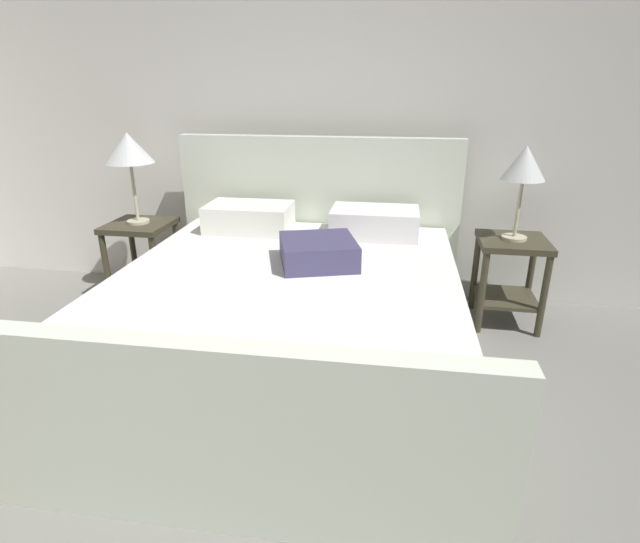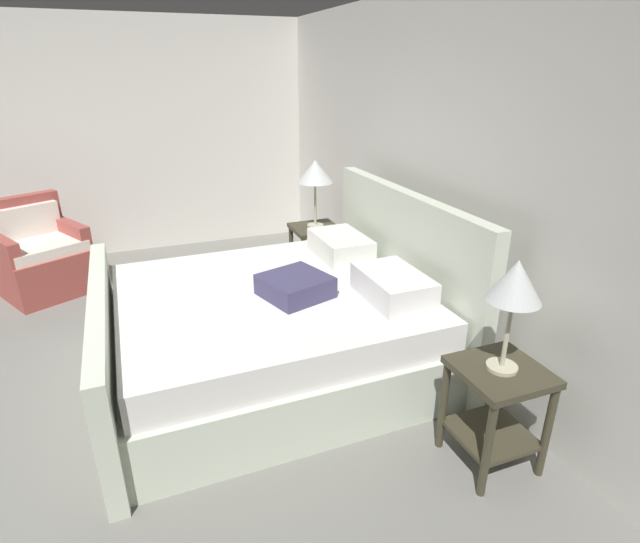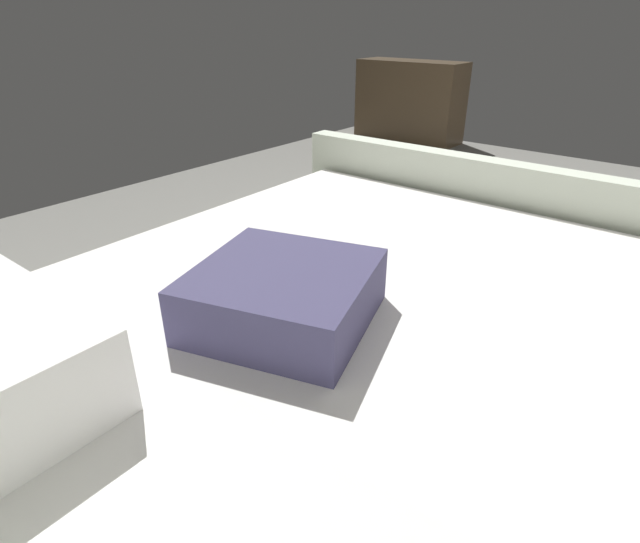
{
  "view_description": "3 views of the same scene",
  "coord_description": "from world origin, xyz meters",
  "views": [
    {
      "loc": [
        0.45,
        -0.7,
        1.57
      ],
      "look_at": [
        0.01,
        1.9,
        0.55
      ],
      "focal_mm": 27.75,
      "sensor_mm": 36.0,
      "label": 1
    },
    {
      "loc": [
        2.88,
        0.92,
        2.05
      ],
      "look_at": [
        -0.13,
        2.08,
        0.71
      ],
      "focal_mm": 27.87,
      "sensor_mm": 36.0,
      "label": 2
    },
    {
      "loc": [
        -0.72,
        2.61,
        1.29
      ],
      "look_at": [
        -0.02,
        1.75,
        0.72
      ],
      "focal_mm": 28.32,
      "sensor_mm": 36.0,
      "label": 3
    }
  ],
  "objects": [
    {
      "name": "bed",
      "position": [
        -0.13,
        1.75,
        0.35
      ],
      "size": [
        2.03,
        2.26,
        1.22
      ],
      "color": "silver",
      "rests_on": "ground"
    },
    {
      "name": "armchair",
      "position": [
        -2.24,
        0.01,
        0.35
      ],
      "size": [
        0.98,
        0.98,
        0.9
      ],
      "color": "#9B453E",
      "rests_on": "ground"
    },
    {
      "name": "table_lamp_left",
      "position": [
        -1.45,
        2.54,
        1.12
      ],
      "size": [
        0.34,
        0.34,
        0.64
      ],
      "color": "#B7B293",
      "rests_on": "nightstand_left"
    },
    {
      "name": "nightstand_right",
      "position": [
        1.18,
        2.58,
        0.4
      ],
      "size": [
        0.44,
        0.44,
        0.6
      ],
      "color": "#383324",
      "rests_on": "ground"
    },
    {
      "name": "ground_plane",
      "position": [
        0.0,
        0.0,
        -0.01
      ],
      "size": [
        6.3,
        5.92,
        0.02
      ],
      "primitive_type": "cube",
      "color": "slate"
    },
    {
      "name": "wall_back",
      "position": [
        0.0,
        3.02,
        1.28
      ],
      "size": [
        6.42,
        0.12,
        2.56
      ],
      "primitive_type": "cube",
      "color": "silver",
      "rests_on": "ground"
    },
    {
      "name": "nightstand_left",
      "position": [
        -1.45,
        2.54,
        0.4
      ],
      "size": [
        0.44,
        0.44,
        0.6
      ],
      "color": "#383324",
      "rests_on": "ground"
    },
    {
      "name": "wall_side_left",
      "position": [
        -3.21,
        0.0,
        1.28
      ],
      "size": [
        0.12,
        6.04,
        2.56
      ],
      "primitive_type": "cube",
      "color": "silver",
      "rests_on": "ground"
    },
    {
      "name": "table_lamp_right",
      "position": [
        1.18,
        2.58,
        1.08
      ],
      "size": [
        0.27,
        0.27,
        0.6
      ],
      "color": "#B7B293",
      "rests_on": "nightstand_right"
    }
  ]
}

